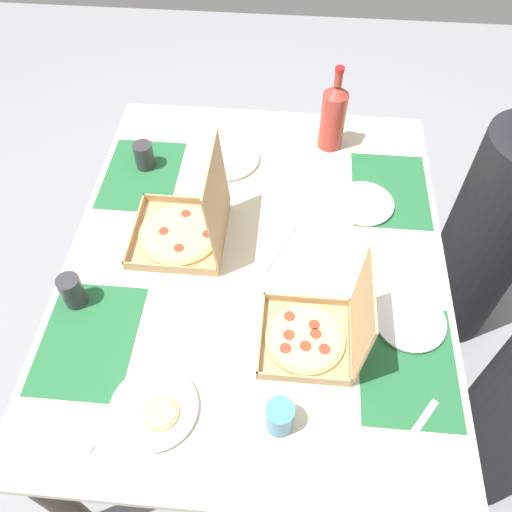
# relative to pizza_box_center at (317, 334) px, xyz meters

# --- Properties ---
(ground_plane) EXTENTS (6.00, 6.00, 0.00)m
(ground_plane) POSITION_rel_pizza_box_center_xyz_m (-0.28, -0.19, -0.80)
(ground_plane) COLOR gray
(dining_table) EXTENTS (1.48, 1.18, 0.76)m
(dining_table) POSITION_rel_pizza_box_center_xyz_m (-0.28, -0.19, -0.14)
(dining_table) COLOR #3F3328
(dining_table) RESTS_ON ground_plane
(placemat_near_left) EXTENTS (0.36, 0.26, 0.00)m
(placemat_near_left) POSITION_rel_pizza_box_center_xyz_m (-0.62, -0.63, -0.04)
(placemat_near_left) COLOR #236638
(placemat_near_left) RESTS_ON dining_table
(placemat_near_right) EXTENTS (0.36, 0.26, 0.00)m
(placemat_near_right) POSITION_rel_pizza_box_center_xyz_m (0.05, -0.63, -0.04)
(placemat_near_right) COLOR #236638
(placemat_near_right) RESTS_ON dining_table
(placemat_far_left) EXTENTS (0.36, 0.26, 0.00)m
(placemat_far_left) POSITION_rel_pizza_box_center_xyz_m (-0.62, 0.25, -0.04)
(placemat_far_left) COLOR #236638
(placemat_far_left) RESTS_ON dining_table
(placemat_far_right) EXTENTS (0.36, 0.26, 0.00)m
(placemat_far_right) POSITION_rel_pizza_box_center_xyz_m (0.05, 0.25, -0.04)
(placemat_far_right) COLOR #236638
(placemat_far_right) RESTS_ON dining_table
(pizza_box_center) EXTENTS (0.25, 0.27, 0.29)m
(pizza_box_center) POSITION_rel_pizza_box_center_xyz_m (0.00, 0.00, 0.00)
(pizza_box_center) COLOR tan
(pizza_box_center) RESTS_ON dining_table
(pizza_box_corner_left) EXTENTS (0.29, 0.30, 0.33)m
(pizza_box_corner_left) POSITION_rel_pizza_box_center_xyz_m (-0.34, -0.41, 0.01)
(pizza_box_corner_left) COLOR tan
(pizza_box_corner_left) RESTS_ON dining_table
(plate_near_right) EXTENTS (0.20, 0.20, 0.02)m
(plate_near_right) POSITION_rel_pizza_box_center_xyz_m (-0.08, 0.27, -0.04)
(plate_near_right) COLOR white
(plate_near_right) RESTS_ON dining_table
(plate_far_right) EXTENTS (0.23, 0.23, 0.03)m
(plate_far_right) POSITION_rel_pizza_box_center_xyz_m (0.23, -0.40, -0.04)
(plate_far_right) COLOR white
(plate_far_right) RESTS_ON dining_table
(plate_near_left) EXTENTS (0.24, 0.24, 0.02)m
(plate_near_left) POSITION_rel_pizza_box_center_xyz_m (-0.72, -0.34, -0.04)
(plate_near_left) COLOR white
(plate_near_left) RESTS_ON dining_table
(plate_middle) EXTENTS (0.20, 0.20, 0.02)m
(plate_middle) POSITION_rel_pizza_box_center_xyz_m (-0.53, 0.15, -0.04)
(plate_middle) COLOR white
(plate_middle) RESTS_ON dining_table
(soda_bottle) EXTENTS (0.09, 0.09, 0.32)m
(soda_bottle) POSITION_rel_pizza_box_center_xyz_m (-0.84, 0.04, 0.09)
(soda_bottle) COLOR #B2382D
(soda_bottle) RESTS_ON dining_table
(cup_dark) EXTENTS (0.07, 0.07, 0.10)m
(cup_dark) POSITION_rel_pizza_box_center_xyz_m (-0.66, -0.62, 0.00)
(cup_dark) COLOR #333338
(cup_dark) RESTS_ON dining_table
(cup_clear_right) EXTENTS (0.07, 0.07, 0.10)m
(cup_clear_right) POSITION_rel_pizza_box_center_xyz_m (0.24, -0.09, 0.00)
(cup_clear_right) COLOR teal
(cup_clear_right) RESTS_ON dining_table
(cup_clear_left) EXTENTS (0.07, 0.07, 0.11)m
(cup_clear_left) POSITION_rel_pizza_box_center_xyz_m (-0.07, -0.70, 0.01)
(cup_clear_left) COLOR #333338
(cup_clear_left) RESTS_ON dining_table
(knife_by_near_left) EXTENTS (0.20, 0.10, 0.00)m
(knife_by_near_left) POSITION_rel_pizza_box_center_xyz_m (-0.32, -0.12, -0.04)
(knife_by_near_left) COLOR #B7B7BC
(knife_by_near_left) RESTS_ON dining_table
(knife_by_far_left) EXTENTS (0.09, 0.20, 0.00)m
(knife_by_far_left) POSITION_rel_pizza_box_center_xyz_m (0.31, -0.63, -0.04)
(knife_by_far_left) COLOR #B7B7BC
(knife_by_far_left) RESTS_ON dining_table
(knife_by_far_right) EXTENTS (0.18, 0.14, 0.00)m
(knife_by_far_right) POSITION_rel_pizza_box_center_xyz_m (0.23, 0.25, -0.04)
(knife_by_far_right) COLOR #B7B7BC
(knife_by_far_right) RESTS_ON dining_table
(diner_left_seat) EXTENTS (0.32, 0.32, 1.21)m
(diner_left_seat) POSITION_rel_pizza_box_center_xyz_m (-0.62, 0.66, -0.26)
(diner_left_seat) COLOR black
(diner_left_seat) RESTS_ON ground_plane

